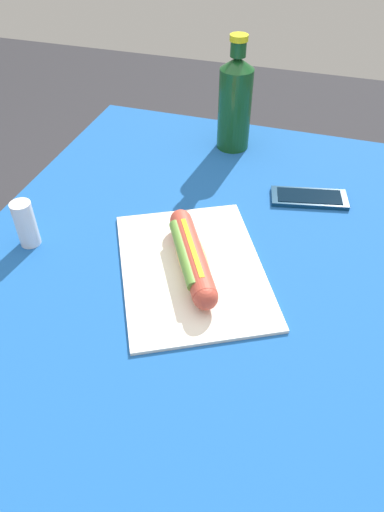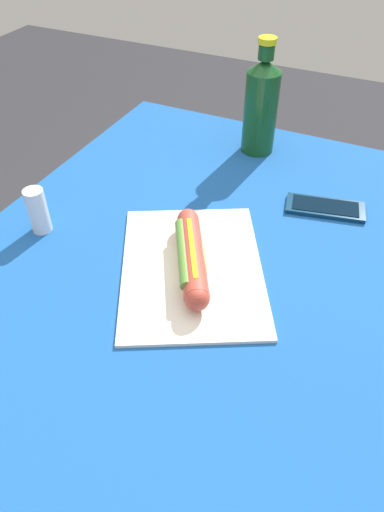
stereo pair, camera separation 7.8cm
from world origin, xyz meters
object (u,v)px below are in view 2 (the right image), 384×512
at_px(hot_dog, 191,256).
at_px(cell_phone, 325,208).
at_px(salt_shaker, 38,211).
at_px(soda_bottle, 261,105).

height_order(hot_dog, cell_phone, hot_dog).
bearing_deg(salt_shaker, hot_dog, -86.09).
height_order(cell_phone, salt_shaker, salt_shaker).
relative_size(hot_dog, salt_shaker, 2.40).
height_order(soda_bottle, salt_shaker, soda_bottle).
bearing_deg(soda_bottle, salt_shaker, 149.91).
bearing_deg(cell_phone, hot_dog, 148.16).
xyz_separation_m(hot_dog, salt_shaker, (-0.02, 0.30, 0.01)).
height_order(cell_phone, soda_bottle, soda_bottle).
bearing_deg(soda_bottle, cell_phone, -129.85).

